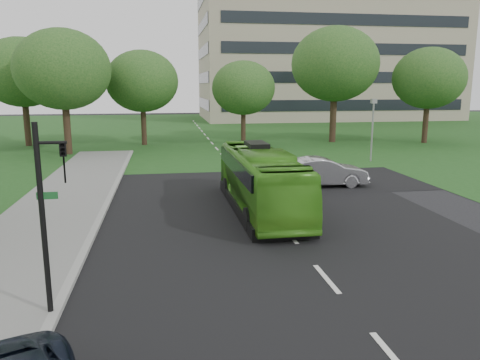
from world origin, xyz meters
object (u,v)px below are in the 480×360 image
at_px(office_building, 325,41).
at_px(tree_park_c, 243,88).
at_px(tree_park_a, 63,70).
at_px(camera_pole, 373,121).
at_px(tree_park_d, 335,64).
at_px(tree_park_e, 429,78).
at_px(tree_park_b, 142,81).
at_px(sedan, 323,172).
at_px(traffic_light, 48,206).
at_px(tree_park_f, 22,72).
at_px(bus, 261,180).

relative_size(office_building, tree_park_c, 5.30).
xyz_separation_m(tree_park_a, camera_pole, (22.17, -7.24, -3.69)).
distance_m(tree_park_a, tree_park_d, 23.96).
bearing_deg(tree_park_e, tree_park_b, 174.25).
relative_size(tree_park_e, sedan, 1.86).
bearing_deg(traffic_light, tree_park_a, 93.65).
bearing_deg(office_building, traffic_light, -114.05).
relative_size(tree_park_b, traffic_light, 1.84).
relative_size(tree_park_d, traffic_light, 2.34).
bearing_deg(tree_park_f, tree_park_a, -52.59).
bearing_deg(bus, tree_park_d, 62.55).
xyz_separation_m(tree_park_e, traffic_light, (-27.04, -30.14, -3.30)).
distance_m(tree_park_d, tree_park_f, 28.19).
xyz_separation_m(bus, traffic_light, (-6.73, -8.74, 1.36)).
height_order(tree_park_b, traffic_light, tree_park_b).
height_order(tree_park_c, bus, tree_park_c).
bearing_deg(office_building, tree_park_a, -132.33).
distance_m(tree_park_c, bus, 23.26).
xyz_separation_m(tree_park_c, camera_pole, (7.46, -10.95, -2.27)).
bearing_deg(tree_park_c, tree_park_e, -4.45).
bearing_deg(tree_park_a, tree_park_e, 4.26).
relative_size(sedan, camera_pole, 1.07).
relative_size(tree_park_b, tree_park_d, 0.79).
bearing_deg(sedan, tree_park_a, 50.07).
height_order(tree_park_d, traffic_light, tree_park_d).
relative_size(bus, traffic_light, 2.09).
xyz_separation_m(tree_park_b, camera_pole, (16.45, -12.25, -2.85)).
bearing_deg(traffic_light, tree_park_f, 99.34).
bearing_deg(tree_park_f, tree_park_c, -6.77).
relative_size(tree_park_e, bus, 0.92).
bearing_deg(camera_pole, tree_park_d, 74.61).
distance_m(tree_park_a, tree_park_c, 15.24).
bearing_deg(bus, traffic_light, -128.16).
bearing_deg(bus, tree_park_c, 81.78).
relative_size(tree_park_c, traffic_light, 1.64).
xyz_separation_m(tree_park_e, sedan, (-15.98, -17.09, -5.23)).
distance_m(tree_park_d, bus, 26.94).
bearing_deg(tree_park_e, tree_park_c, 175.55).
height_order(bus, traffic_light, traffic_light).
xyz_separation_m(tree_park_d, traffic_light, (-18.62, -32.17, -4.60)).
bearing_deg(tree_park_d, traffic_light, -120.07).
height_order(bus, camera_pole, camera_pole).
height_order(traffic_light, camera_pole, traffic_light).
height_order(tree_park_b, tree_park_d, tree_park_d).
distance_m(tree_park_a, tree_park_e, 32.04).
bearing_deg(sedan, tree_park_c, 6.63).
bearing_deg(office_building, tree_park_f, -140.97).
xyz_separation_m(sedan, camera_pole, (6.20, 7.48, 2.09)).
distance_m(tree_park_b, camera_pole, 20.71).
height_order(tree_park_a, sedan, tree_park_a).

